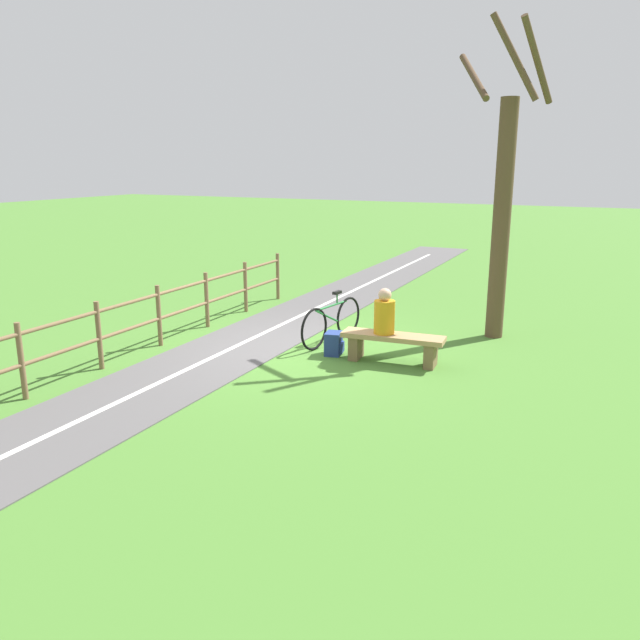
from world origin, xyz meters
name	(u,v)px	position (x,y,z in m)	size (l,w,h in m)	color
ground_plane	(297,347)	(0.00, 0.00, 0.00)	(80.00, 80.00, 0.00)	#477A2D
paved_path	(85,419)	(0.97, 4.00, 0.01)	(1.85, 36.00, 0.02)	#565454
path_centre_line	(85,418)	(0.97, 4.00, 0.02)	(0.10, 32.00, 0.00)	silver
bench	(393,343)	(-1.80, 0.06, 0.33)	(1.70, 0.57, 0.48)	#A88456
person_seated	(384,314)	(-1.65, 0.08, 0.80)	(0.37, 0.37, 0.75)	orange
bicycle	(332,322)	(-0.43, -0.53, 0.40)	(0.35, 1.83, 0.93)	black
backpack	(334,344)	(-0.76, 0.10, 0.19)	(0.35, 0.38, 0.39)	navy
fence_roadside	(99,330)	(2.26, 2.39, 0.64)	(0.18, 11.60, 1.10)	brown
tree_mid_field	(502,205)	(-2.99, -2.23, 2.45)	(1.67, 1.27, 5.56)	brown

